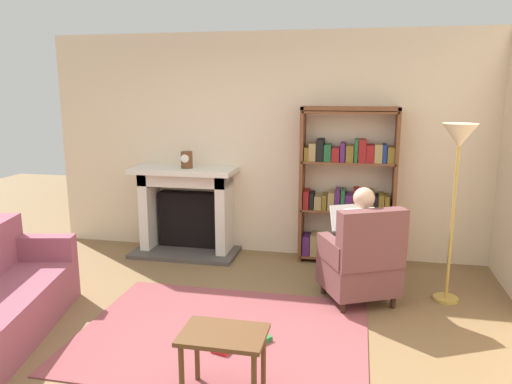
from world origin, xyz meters
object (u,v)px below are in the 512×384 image
Objects in this scene: seated_reader at (357,238)px; side_table at (223,343)px; mantel_clock at (187,160)px; bookshelf at (347,192)px; floor_lamp at (458,152)px; fireplace at (187,207)px; armchair_reading at (362,261)px.

seated_reader is 2.04× the size of side_table.
mantel_clock is 0.11× the size of bookshelf.
side_table is 2.81m from floor_lamp.
bookshelf is 1.49m from floor_lamp.
fireplace reaches higher than side_table.
floor_lamp is (0.82, 0.24, 1.04)m from armchair_reading.
armchair_reading is 0.85× the size of seated_reader.
mantel_clock is 3.04m from floor_lamp.
mantel_clock is 0.21× the size of armchair_reading.
mantel_clock is at bearing -50.24° from seated_reader.
fireplace is at bearing 113.93° from side_table.
armchair_reading is (0.19, -1.16, -0.43)m from bookshelf.
bookshelf is (1.96, 0.04, 0.28)m from fireplace.
fireplace is 3.10m from side_table.
seated_reader is at bearing -24.22° from mantel_clock.
side_table is at bearing -131.39° from floor_lamp.
mantel_clock is 2.46m from armchair_reading.
side_table is (-0.84, -1.81, -0.22)m from seated_reader.
side_table is 0.32× the size of floor_lamp.
bookshelf is 1.61× the size of seated_reader.
floor_lamp reaches higher than mantel_clock.
mantel_clock is at bearing -64.00° from fireplace.
fireplace is at bearing -53.68° from armchair_reading.
side_table is (-0.71, -2.87, -0.46)m from bookshelf.
mantel_clock is 1.95m from bookshelf.
seated_reader reaches higher than side_table.
floor_lamp is at bearing 48.61° from side_table.
seated_reader is 1.22m from floor_lamp.
seated_reader is (2.05, -0.92, -0.57)m from mantel_clock.
bookshelf reaches higher than floor_lamp.
side_table is at bearing 39.07° from seated_reader.
floor_lamp reaches higher than seated_reader.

